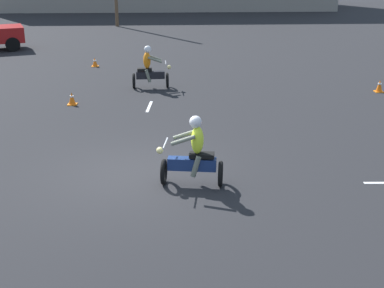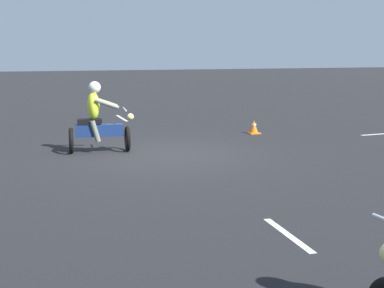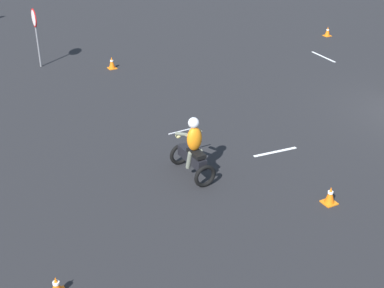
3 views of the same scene
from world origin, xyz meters
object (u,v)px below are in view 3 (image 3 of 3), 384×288
at_px(traffic_cone_near_left, 57,286).
at_px(traffic_cone_near_right, 112,63).
at_px(motorcycle_rider_background, 193,151).
at_px(stop_sign, 35,26).
at_px(traffic_cone_mid_center, 328,32).
at_px(traffic_cone_far_right, 330,195).

bearing_deg(traffic_cone_near_left, traffic_cone_near_right, -25.02).
relative_size(motorcycle_rider_background, stop_sign, 0.72).
bearing_deg(stop_sign, traffic_cone_mid_center, -98.86).
relative_size(traffic_cone_near_right, traffic_cone_mid_center, 1.09).
xyz_separation_m(stop_sign, traffic_cone_far_right, (-12.93, -3.66, -1.42)).
relative_size(motorcycle_rider_background, traffic_cone_near_right, 3.48).
height_order(motorcycle_rider_background, traffic_cone_near_left, motorcycle_rider_background).
xyz_separation_m(traffic_cone_near_right, traffic_cone_far_right, (-11.37, -1.22, -0.01)).
bearing_deg(traffic_cone_far_right, traffic_cone_mid_center, -40.42).
height_order(motorcycle_rider_background, traffic_cone_far_right, motorcycle_rider_background).
xyz_separation_m(motorcycle_rider_background, traffic_cone_near_right, (8.72, -1.04, -0.49)).
bearing_deg(motorcycle_rider_background, stop_sign, 96.06).
relative_size(traffic_cone_near_left, traffic_cone_far_right, 0.94).
distance_m(motorcycle_rider_background, traffic_cone_near_left, 5.04).
height_order(motorcycle_rider_background, stop_sign, stop_sign).
bearing_deg(stop_sign, traffic_cone_near_right, -122.61).
distance_m(traffic_cone_near_right, traffic_cone_mid_center, 10.52).
distance_m(traffic_cone_near_left, traffic_cone_near_right, 12.53).
relative_size(traffic_cone_mid_center, traffic_cone_far_right, 0.97).
bearing_deg(traffic_cone_near_left, traffic_cone_mid_center, -55.43).
xyz_separation_m(traffic_cone_near_left, traffic_cone_mid_center, (10.90, -15.81, 0.01)).
distance_m(motorcycle_rider_background, traffic_cone_near_right, 8.79).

